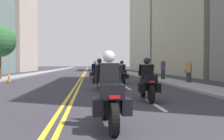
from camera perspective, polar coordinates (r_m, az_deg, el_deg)
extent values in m
plane|color=#34313A|center=(47.97, -6.12, -0.31)|extent=(264.00, 264.00, 0.00)
cube|color=gray|center=(48.56, -14.21, -0.25)|extent=(2.02, 144.00, 0.12)
cube|color=#949894|center=(48.35, 2.01, -0.22)|extent=(2.02, 144.00, 0.12)
cube|color=yellow|center=(47.97, -6.26, -0.31)|extent=(0.12, 132.00, 0.01)
cube|color=yellow|center=(47.97, -5.98, -0.31)|extent=(0.12, 132.00, 0.01)
cube|color=silver|center=(8.34, 9.97, -7.94)|extent=(0.14, 2.40, 0.01)
cube|color=silver|center=(14.17, 3.59, -4.12)|extent=(0.14, 2.40, 0.01)
cube|color=silver|center=(20.11, 0.96, -2.51)|extent=(0.14, 2.40, 0.01)
cube|color=silver|center=(26.07, -0.46, -1.64)|extent=(0.14, 2.40, 0.01)
cube|color=silver|center=(32.05, -1.35, -1.09)|extent=(0.14, 2.40, 0.01)
cube|color=silver|center=(38.03, -1.96, -0.72)|extent=(0.14, 2.40, 0.01)
cube|color=silver|center=(44.02, -2.41, -0.44)|extent=(0.14, 2.40, 0.01)
cube|color=silver|center=(50.01, -2.75, -0.24)|extent=(0.14, 2.40, 0.01)
cube|color=silver|center=(56.00, -3.01, -0.07)|extent=(0.14, 2.40, 0.01)
cube|color=#A4A186|center=(34.16, 19.24, 13.25)|extent=(7.20, 18.40, 16.91)
cube|color=#2D3847|center=(35.18, 24.59, 5.89)|extent=(0.04, 15.45, 0.90)
cube|color=#A6A694|center=(54.42, 11.16, 11.30)|extent=(9.77, 20.99, 21.63)
cube|color=#2D3847|center=(55.32, 16.04, 5.46)|extent=(0.04, 17.63, 0.90)
cube|color=#2D3847|center=(56.07, 16.08, 11.54)|extent=(0.04, 17.63, 0.90)
cylinder|color=black|center=(6.09, -1.60, -8.26)|extent=(0.16, 0.66, 0.66)
cylinder|color=black|center=(4.67, 0.39, -11.21)|extent=(0.16, 0.66, 0.66)
cube|color=silver|center=(6.04, -1.61, -5.00)|extent=(0.15, 0.33, 0.04)
cube|color=black|center=(5.33, -0.75, -6.59)|extent=(0.37, 1.12, 0.40)
cube|color=black|center=(4.66, 0.26, -5.01)|extent=(0.42, 0.38, 0.28)
cube|color=red|center=(4.48, 0.60, -6.29)|extent=(0.20, 0.04, 0.06)
cube|color=black|center=(4.89, -3.40, -8.50)|extent=(0.22, 0.45, 0.32)
cube|color=black|center=(4.96, 3.13, -8.35)|extent=(0.22, 0.45, 0.32)
cube|color=#B2C1CC|center=(5.76, -1.32, -2.21)|extent=(0.37, 0.14, 0.36)
cube|color=black|center=(5.24, -0.68, -1.46)|extent=(0.41, 0.28, 0.56)
cylinder|color=black|center=(5.36, -3.43, -0.86)|extent=(0.11, 0.29, 0.45)
cylinder|color=black|center=(5.42, 1.64, -0.84)|extent=(0.11, 0.29, 0.45)
sphere|color=white|center=(5.27, -0.72, 3.13)|extent=(0.26, 0.26, 0.26)
cylinder|color=black|center=(10.20, 7.13, -4.38)|extent=(0.15, 0.67, 0.67)
cylinder|color=black|center=(8.61, 9.09, -5.44)|extent=(0.15, 0.67, 0.67)
cube|color=silver|center=(10.17, 7.14, -2.40)|extent=(0.15, 0.32, 0.04)
cube|color=black|center=(9.38, 8.03, -3.16)|extent=(0.36, 1.25, 0.40)
cube|color=black|center=(8.65, 8.99, -2.08)|extent=(0.41, 0.37, 0.28)
cube|color=red|center=(8.47, 9.26, -2.70)|extent=(0.20, 0.04, 0.06)
cube|color=black|center=(8.86, 6.87, -4.07)|extent=(0.22, 0.45, 0.32)
cube|color=black|center=(8.97, 10.40, -4.02)|extent=(0.22, 0.45, 0.32)
cube|color=#B2C1CC|center=(9.87, 7.45, -0.73)|extent=(0.36, 0.13, 0.36)
cube|color=black|center=(9.30, 8.10, -0.36)|extent=(0.41, 0.27, 0.52)
cylinder|color=black|center=(9.41, 6.49, -0.03)|extent=(0.11, 0.28, 0.45)
cylinder|color=black|center=(9.50, 9.35, -0.02)|extent=(0.11, 0.28, 0.45)
sphere|color=black|center=(9.33, 8.08, 2.11)|extent=(0.26, 0.26, 0.26)
cylinder|color=black|center=(14.08, -3.14, -2.79)|extent=(0.11, 0.68, 0.68)
cylinder|color=black|center=(12.48, -2.75, -3.31)|extent=(0.11, 0.68, 0.68)
cube|color=silver|center=(14.06, -3.14, -1.33)|extent=(0.15, 0.32, 0.04)
cube|color=black|center=(13.26, -2.96, -1.83)|extent=(0.34, 1.22, 0.40)
cube|color=black|center=(12.53, -2.78, -1.00)|extent=(0.41, 0.37, 0.28)
cube|color=red|center=(12.35, -2.72, -1.41)|extent=(0.20, 0.03, 0.06)
cube|color=black|center=(12.78, -4.09, -2.40)|extent=(0.21, 0.44, 0.32)
cube|color=black|center=(12.81, -1.59, -2.38)|extent=(0.21, 0.44, 0.32)
cube|color=#B2C1CC|center=(13.76, -3.08, -0.13)|extent=(0.36, 0.13, 0.36)
cube|color=black|center=(13.19, -2.95, 0.28)|extent=(0.40, 0.27, 0.58)
cylinder|color=black|center=(13.33, -4.02, 0.50)|extent=(0.10, 0.28, 0.45)
cylinder|color=black|center=(13.36, -1.96, 0.51)|extent=(0.10, 0.28, 0.45)
sphere|color=black|center=(13.22, -2.96, 2.13)|extent=(0.26, 0.26, 0.26)
cylinder|color=black|center=(18.47, 1.86, -1.86)|extent=(0.16, 0.65, 0.65)
cylinder|color=black|center=(17.02, 2.73, -2.13)|extent=(0.16, 0.65, 0.65)
cube|color=silver|center=(18.46, 1.87, -0.79)|extent=(0.16, 0.33, 0.04)
cube|color=black|center=(17.73, 2.28, -1.08)|extent=(0.38, 1.14, 0.40)
cube|color=black|center=(17.07, 2.68, -0.44)|extent=(0.42, 0.38, 0.28)
cube|color=red|center=(16.88, 2.80, -0.73)|extent=(0.20, 0.04, 0.06)
cube|color=black|center=(17.25, 1.63, -1.48)|extent=(0.22, 0.45, 0.32)
cube|color=black|center=(17.35, 3.45, -1.47)|extent=(0.22, 0.45, 0.32)
cube|color=#B2C1CC|center=(18.18, 2.01, 0.17)|extent=(0.37, 0.14, 0.36)
cube|color=black|center=(17.67, 2.31, 0.44)|extent=(0.41, 0.28, 0.55)
cylinder|color=black|center=(17.77, 1.46, 0.61)|extent=(0.11, 0.29, 0.45)
cylinder|color=black|center=(17.86, 2.98, 0.61)|extent=(0.11, 0.29, 0.45)
sphere|color=black|center=(17.70, 2.29, 1.78)|extent=(0.26, 0.26, 0.26)
cylinder|color=black|center=(21.91, -3.90, -1.34)|extent=(0.14, 0.67, 0.67)
cylinder|color=black|center=(20.43, -4.04, -1.53)|extent=(0.14, 0.67, 0.67)
cube|color=silver|center=(21.89, -3.90, -0.41)|extent=(0.16, 0.33, 0.04)
cube|color=black|center=(21.16, -3.97, -0.67)|extent=(0.38, 1.14, 0.40)
cube|color=black|center=(20.48, -4.04, -0.12)|extent=(0.42, 0.38, 0.28)
cube|color=red|center=(20.29, -4.06, -0.36)|extent=(0.20, 0.04, 0.06)
cube|color=black|center=(20.73, -4.79, -0.99)|extent=(0.22, 0.45, 0.32)
cube|color=black|center=(20.71, -3.24, -0.99)|extent=(0.22, 0.45, 0.32)
cube|color=#B2C1CC|center=(21.62, -3.93, 0.38)|extent=(0.37, 0.14, 0.36)
cube|color=black|center=(21.09, -3.98, 0.67)|extent=(0.41, 0.28, 0.59)
cylinder|color=black|center=(21.25, -4.61, 0.81)|extent=(0.12, 0.29, 0.45)
cylinder|color=black|center=(21.24, -3.32, 0.81)|extent=(0.12, 0.29, 0.45)
sphere|color=white|center=(21.12, -3.98, 1.86)|extent=(0.26, 0.26, 0.26)
cube|color=black|center=(19.89, -22.71, -2.63)|extent=(0.35, 0.35, 0.03)
cone|color=orange|center=(19.86, -22.72, -1.45)|extent=(0.28, 0.28, 0.79)
cylinder|color=white|center=(19.86, -22.72, -1.18)|extent=(0.19, 0.19, 0.08)
cube|color=#262D31|center=(20.83, 11.71, -1.20)|extent=(0.28, 0.33, 0.88)
cube|color=#62306E|center=(20.81, 11.72, 0.97)|extent=(0.32, 0.41, 0.70)
sphere|color=tan|center=(20.81, 11.73, 2.27)|extent=(0.22, 0.22, 0.22)
cube|color=blue|center=(20.63, 12.07, 0.28)|extent=(0.14, 0.18, 0.24)
cube|color=#262E2E|center=(17.60, 17.33, -1.82)|extent=(0.34, 0.34, 0.80)
cube|color=#A77D38|center=(17.57, 17.34, 0.51)|extent=(0.41, 0.41, 0.63)
sphere|color=tan|center=(17.57, 17.35, 1.94)|extent=(0.22, 0.22, 0.22)
cube|color=#3C704E|center=(17.66, 16.69, -0.18)|extent=(0.18, 0.18, 0.24)
cylinder|color=#4F3822|center=(22.57, -24.56, 0.78)|extent=(0.24, 0.24, 2.37)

